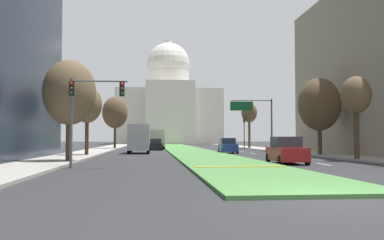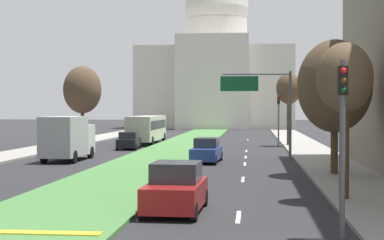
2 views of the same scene
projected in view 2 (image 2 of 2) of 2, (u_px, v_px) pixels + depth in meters
The scene contains 19 objects.
ground_plane at pixel (185, 145), 61.87m from camera, with size 260.00×260.00×0.00m, color #2B2B2D.
grass_median at pixel (178, 148), 56.28m from camera, with size 5.72×101.06×0.14m, color #4C8442.
median_curb_nose at pixel (16, 232), 17.51m from camera, with size 5.15×0.50×0.04m, color gold.
lane_dashes_right at pixel (245, 160), 43.90m from camera, with size 0.16×53.22×0.01m.
sidewalk_left at pixel (33, 151), 51.89m from camera, with size 4.00×101.06×0.15m, color #9E9991.
sidewalk_right at pixel (314, 153), 49.50m from camera, with size 4.00×101.06×0.15m, color #9E9991.
capitol_building at pixel (216, 73), 116.69m from camera, with size 29.14×25.84×30.45m.
traffic_light_near_right at pixel (343, 125), 17.28m from camera, with size 0.28×0.35×5.20m.
traffic_light_far_right at pixel (279, 113), 58.23m from camera, with size 0.28×0.35×5.20m.
overhead_guide_sign at pixel (264, 97), 43.90m from camera, with size 5.23×0.20×6.50m.
street_tree_right_near at pixel (345, 81), 24.01m from camera, with size 2.28×2.28×6.45m.
street_tree_right_mid at pixel (335, 86), 33.10m from camera, with size 4.13×4.13×7.61m.
street_tree_left_far at pixel (82, 90), 61.62m from camera, with size 3.92×3.92×8.14m.
street_tree_right_far at pixel (289, 90), 59.08m from camera, with size 2.49×2.49×7.29m.
sedan_lead_stopped at pixel (176, 189), 21.72m from camera, with size 2.09×4.17×1.83m.
sedan_midblock at pixel (207, 151), 41.58m from camera, with size 2.06×4.57×1.73m.
sedan_distant at pixel (129, 141), 54.86m from camera, with size 2.07×4.26×1.62m.
box_truck_delivery at pixel (67, 138), 42.87m from camera, with size 2.40×6.40×3.20m.
city_bus at pixel (147, 127), 63.20m from camera, with size 2.62×11.00×2.95m.
Camera 2 is at (6.89, -5.28, 3.81)m, focal length 55.88 mm.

